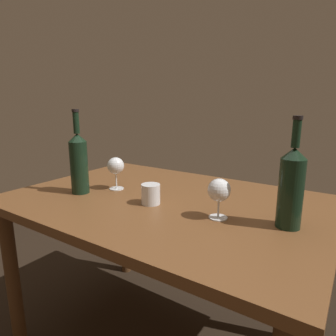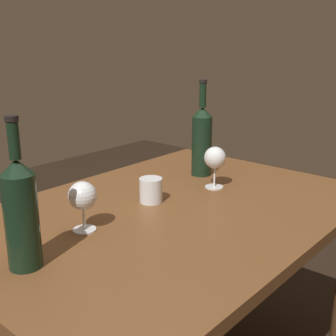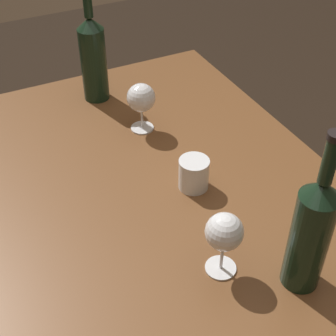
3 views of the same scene
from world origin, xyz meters
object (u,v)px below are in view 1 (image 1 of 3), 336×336
(wine_glass_right, at_px, (116,167))
(water_tumbler, at_px, (151,195))
(wine_bottle_second, at_px, (291,186))
(wine_bottle, at_px, (79,162))
(wine_glass_left, at_px, (219,191))

(wine_glass_right, height_order, water_tumbler, wine_glass_right)
(wine_bottle_second, bearing_deg, wine_bottle, -171.72)
(water_tumbler, bearing_deg, wine_bottle, -170.89)
(wine_glass_left, distance_m, wine_glass_right, 0.54)
(wine_glass_left, distance_m, water_tumbler, 0.29)
(wine_glass_right, xyz_separation_m, water_tumbler, (0.25, -0.07, -0.07))
(wine_glass_left, bearing_deg, wine_bottle_second, 14.54)
(wine_bottle_second, bearing_deg, water_tumbler, -172.29)
(water_tumbler, bearing_deg, wine_bottle_second, 7.71)
(wine_glass_right, distance_m, wine_bottle_second, 0.76)
(wine_glass_left, relative_size, wine_bottle_second, 0.40)
(wine_bottle, relative_size, wine_bottle_second, 1.03)
(wine_glass_left, xyz_separation_m, wine_bottle_second, (0.22, 0.06, 0.04))
(wine_glass_right, bearing_deg, wine_bottle, -126.33)
(wine_glass_left, height_order, wine_bottle_second, wine_bottle_second)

